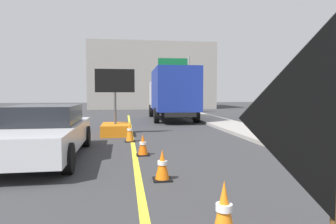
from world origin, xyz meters
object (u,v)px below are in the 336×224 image
traffic_cone_far_lane (143,145)px  traffic_cone_curbside (130,131)px  box_truck (172,93)px  arrow_board_trailer (115,123)px  highway_guide_sign (180,74)px  pickup_car (44,132)px  traffic_cone_mid_lane (162,165)px  traffic_cone_near_sign (224,212)px

traffic_cone_far_lane → traffic_cone_curbside: size_ratio=0.77×
traffic_cone_far_lane → traffic_cone_curbside: bearing=97.5°
box_truck → arrow_board_trailer: bearing=-117.1°
highway_guide_sign → traffic_cone_curbside: (-4.61, -15.25, -3.05)m
highway_guide_sign → traffic_cone_curbside: bearing=-106.8°
arrow_board_trailer → traffic_cone_far_lane: bearing=-78.3°
pickup_car → arrow_board_trailer: bearing=68.2°
pickup_car → traffic_cone_far_lane: pickup_car is taller
traffic_cone_mid_lane → traffic_cone_curbside: bearing=96.5°
box_truck → highway_guide_sign: 7.15m
traffic_cone_near_sign → traffic_cone_curbside: (-0.94, 7.31, 0.02)m
box_truck → highway_guide_sign: (1.77, 6.72, 1.66)m
traffic_cone_mid_lane → traffic_cone_far_lane: bearing=95.6°
pickup_car → traffic_cone_curbside: size_ratio=6.63×
traffic_cone_mid_lane → highway_guide_sign: bearing=78.5°
pickup_car → traffic_cone_mid_lane: bearing=-40.9°
pickup_car → highway_guide_sign: (6.87, 17.60, 2.73)m
pickup_car → traffic_cone_mid_lane: (2.81, -2.44, -0.40)m
highway_guide_sign → traffic_cone_mid_lane: 20.69m
pickup_car → traffic_cone_far_lane: bearing=-0.6°
arrow_board_trailer → box_truck: bearing=62.9°
box_truck → traffic_cone_curbside: bearing=-108.4°
traffic_cone_far_lane → pickup_car: bearing=179.4°
highway_guide_sign → traffic_cone_mid_lane: size_ratio=8.28×
arrow_board_trailer → traffic_cone_near_sign: (1.50, -9.19, -0.13)m
pickup_car → traffic_cone_curbside: 3.28m
pickup_car → traffic_cone_curbside: (2.26, 2.36, -0.32)m
highway_guide_sign → traffic_cone_near_sign: highway_guide_sign is taller
pickup_car → highway_guide_sign: bearing=68.7°
arrow_board_trailer → highway_guide_sign: bearing=68.8°
arrow_board_trailer → pickup_car: arrow_board_trailer is taller
box_truck → traffic_cone_near_sign: box_truck is taller
arrow_board_trailer → box_truck: size_ratio=0.35×
highway_guide_sign → traffic_cone_far_lane: (-4.30, -17.63, -3.14)m
arrow_board_trailer → traffic_cone_curbside: (0.56, -1.88, -0.11)m
highway_guide_sign → pickup_car: bearing=-111.3°
traffic_cone_near_sign → highway_guide_sign: bearing=80.7°
pickup_car → traffic_cone_near_sign: pickup_car is taller
pickup_car → traffic_cone_mid_lane: size_ratio=8.34×
highway_guide_sign → traffic_cone_far_lane: size_ratio=8.52×
traffic_cone_curbside → traffic_cone_far_lane: bearing=-82.5°
arrow_board_trailer → box_truck: (3.41, 6.65, 1.28)m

